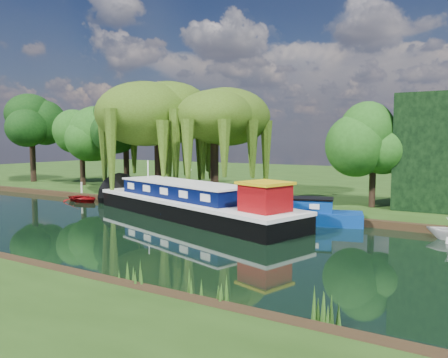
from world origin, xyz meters
The scene contains 15 objects.
ground centered at (0.00, 0.00, 0.00)m, with size 120.00×120.00×0.00m, color black.
far_bank centered at (0.00, 34.00, 0.23)m, with size 120.00×52.00×0.45m, color #1D390F.
dutch_barge centered at (4.32, 5.35, 0.96)m, with size 18.63×9.61×3.85m.
narrowboat centered at (9.29, 6.50, 0.64)m, with size 12.32×5.31×1.78m.
red_dinghy centered at (-7.92, 6.74, 0.00)m, with size 2.52×3.53×0.73m, color maroon.
willow_left centered at (-4.13, 12.22, 7.40)m, with size 7.98×7.98×9.56m.
willow_right centered at (1.58, 12.73, 6.57)m, with size 6.89×6.89×8.39m.
tree_far_left centered at (-15.53, 13.45, 5.95)m, with size 4.98×4.98×8.03m.
tree_far_back centered at (-23.35, 13.08, 6.75)m, with size 5.37×5.37×9.03m.
tree_far_mid centered at (-10.81, 15.14, 6.28)m, with size 5.17×5.17×8.46m.
tree_far_right centered at (14.60, 13.31, 4.92)m, with size 3.95×3.95×6.47m.
conifer_hedge centered at (19.00, 14.00, 4.45)m, with size 6.00×3.00×8.00m, color black.
lamppost centered at (0.50, 10.50, 2.42)m, with size 0.36×0.36×2.56m.
mooring_posts centered at (-0.50, 8.40, 0.95)m, with size 19.16×0.16×1.00m.
reeds_near centered at (6.87, -7.57, 0.55)m, with size 33.70×1.50×1.10m.
Camera 1 is at (21.31, -18.94, 5.32)m, focal length 35.00 mm.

